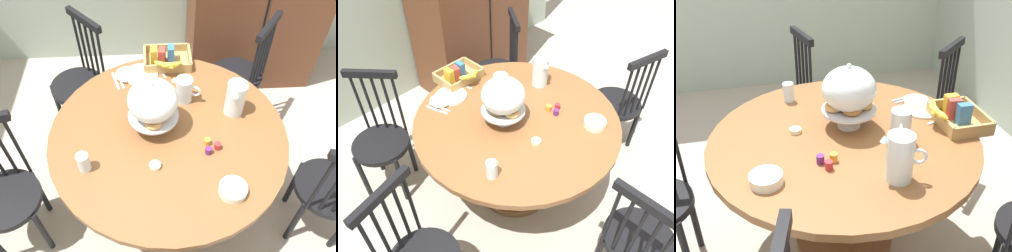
# 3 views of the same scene
# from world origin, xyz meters

# --- Properties ---
(ground_plane) EXTENTS (10.00, 10.00, 0.00)m
(ground_plane) POSITION_xyz_m (0.00, 0.00, 0.00)
(ground_plane) COLOR #A89E8E
(dining_table) EXTENTS (1.34, 1.34, 0.74)m
(dining_table) POSITION_xyz_m (-0.03, 0.13, 0.55)
(dining_table) COLOR brown
(dining_table) RESTS_ON ground_plane
(windsor_chair_near_window) EXTENTS (0.40, 0.40, 0.97)m
(windsor_chair_near_window) POSITION_xyz_m (-0.08, -0.84, 0.45)
(windsor_chair_near_window) COLOR black
(windsor_chair_near_window) RESTS_ON ground_plane
(windsor_chair_by_cabinet) EXTENTS (0.42, 0.42, 0.97)m
(windsor_chair_by_cabinet) POSITION_xyz_m (0.91, -0.14, 0.45)
(windsor_chair_by_cabinet) COLOR black
(windsor_chair_by_cabinet) RESTS_ON ground_plane
(windsor_chair_facing_door) EXTENTS (0.46, 0.46, 0.97)m
(windsor_chair_facing_door) POSITION_xyz_m (0.57, 0.90, 0.45)
(windsor_chair_facing_door) COLOR black
(windsor_chair_facing_door) RESTS_ON ground_plane
(windsor_chair_far_side) EXTENTS (0.47, 0.47, 0.97)m
(windsor_chair_far_side) POSITION_xyz_m (-0.65, 0.88, 0.45)
(windsor_chair_far_side) COLOR black
(windsor_chair_far_side) RESTS_ON ground_plane
(pastry_stand_with_dome) EXTENTS (0.28, 0.28, 0.34)m
(pastry_stand_with_dome) POSITION_xyz_m (-0.10, 0.18, 0.94)
(pastry_stand_with_dome) COLOR silver
(pastry_stand_with_dome) RESTS_ON dining_table
(orange_juice_pitcher) EXTENTS (0.18, 0.10, 0.16)m
(orange_juice_pitcher) POSITION_xyz_m (0.09, 0.38, 0.81)
(orange_juice_pitcher) COLOR silver
(orange_juice_pitcher) RESTS_ON dining_table
(milk_pitcher) EXTENTS (0.12, 0.19, 0.21)m
(milk_pitcher) POSITION_xyz_m (0.37, 0.27, 0.84)
(milk_pitcher) COLOR silver
(milk_pitcher) RESTS_ON dining_table
(cereal_basket) EXTENTS (0.32, 0.30, 0.12)m
(cereal_basket) POSITION_xyz_m (-0.00, 0.72, 0.78)
(cereal_basket) COLOR tan
(cereal_basket) RESTS_ON dining_table
(china_plate_large) EXTENTS (0.22, 0.22, 0.01)m
(china_plate_large) POSITION_xyz_m (-0.17, 0.62, 0.75)
(china_plate_large) COLOR white
(china_plate_large) RESTS_ON dining_table
(china_plate_small) EXTENTS (0.15, 0.15, 0.01)m
(china_plate_small) POSITION_xyz_m (-0.26, 0.62, 0.76)
(china_plate_small) COLOR white
(china_plate_small) RESTS_ON china_plate_large
(cereal_bowl) EXTENTS (0.14, 0.14, 0.04)m
(cereal_bowl) POSITION_xyz_m (0.27, -0.27, 0.76)
(cereal_bowl) COLOR white
(cereal_bowl) RESTS_ON dining_table
(drinking_glass) EXTENTS (0.06, 0.06, 0.11)m
(drinking_glass) POSITION_xyz_m (-0.47, -0.09, 0.80)
(drinking_glass) COLOR silver
(drinking_glass) RESTS_ON dining_table
(butter_dish) EXTENTS (0.06, 0.06, 0.02)m
(butter_dish) POSITION_xyz_m (-0.10, -0.10, 0.75)
(butter_dish) COLOR beige
(butter_dish) RESTS_ON dining_table
(jam_jar_strawberry) EXTENTS (0.04, 0.04, 0.04)m
(jam_jar_strawberry) POSITION_xyz_m (0.24, 0.00, 0.76)
(jam_jar_strawberry) COLOR #B7282D
(jam_jar_strawberry) RESTS_ON dining_table
(jam_jar_apricot) EXTENTS (0.04, 0.04, 0.04)m
(jam_jar_apricot) POSITION_xyz_m (0.18, 0.03, 0.76)
(jam_jar_apricot) COLOR orange
(jam_jar_apricot) RESTS_ON dining_table
(jam_jar_grape) EXTENTS (0.04, 0.04, 0.04)m
(jam_jar_grape) POSITION_xyz_m (0.18, -0.03, 0.76)
(jam_jar_grape) COLOR #5B2366
(jam_jar_grape) RESTS_ON dining_table
(table_knife) EXTENTS (0.06, 0.17, 0.01)m
(table_knife) POSITION_xyz_m (-0.31, 0.58, 0.74)
(table_knife) COLOR silver
(table_knife) RESTS_ON dining_table
(dinner_fork) EXTENTS (0.06, 0.17, 0.01)m
(dinner_fork) POSITION_xyz_m (-0.34, 0.57, 0.74)
(dinner_fork) COLOR silver
(dinner_fork) RESTS_ON dining_table
(soup_spoon) EXTENTS (0.06, 0.17, 0.01)m
(soup_spoon) POSITION_xyz_m (-0.04, 0.66, 0.74)
(soup_spoon) COLOR silver
(soup_spoon) RESTS_ON dining_table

